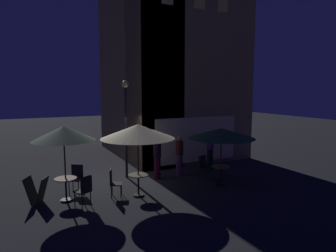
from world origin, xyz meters
The scene contains 17 objects.
ground_plane centered at (0.00, 0.00, 0.00)m, with size 60.00×60.00×0.00m, color black.
cafe_building centered at (3.29, 3.26, 4.76)m, with size 6.10×7.09×9.52m.
street_lamp_near_corner centered at (0.46, 0.51, 2.61)m, with size 0.29×0.29×3.94m.
menu_sandwich_board centered at (-3.01, -0.97, 0.44)m, with size 0.81×0.77×0.85m.
cafe_table_0 centered at (0.10, -1.75, 0.52)m, with size 0.68×0.68×0.75m.
cafe_table_1 centered at (3.30, -2.01, 0.51)m, with size 0.69×0.69×0.72m.
cafe_table_2 centered at (-2.15, -1.14, 0.54)m, with size 0.70×0.70×0.76m.
patio_umbrella_0 centered at (0.10, -1.75, 2.21)m, with size 2.46×2.46×2.45m.
patio_umbrella_1 centered at (3.30, -2.01, 1.97)m, with size 2.48×2.48×2.16m.
patio_umbrella_2 centered at (-2.15, -1.14, 2.21)m, with size 1.95×1.95×2.46m.
cafe_chair_0 centered at (-0.67, -1.44, 0.56)m, with size 0.51×0.51×0.95m.
cafe_chair_1 centered at (3.09, -1.18, 0.58)m, with size 0.47×0.47×0.97m.
cafe_chair_2 centered at (-1.69, -0.40, 0.59)m, with size 0.57×0.57×0.98m.
cafe_chair_3 centered at (-1.72, -1.91, 0.58)m, with size 0.57×0.57×0.98m.
patron_standing_0 centered at (4.29, 0.13, 0.87)m, with size 0.33×0.33×1.71m.
patron_standing_1 centered at (1.48, -0.25, 0.90)m, with size 0.31×0.31×1.77m.
patron_standing_2 centered at (2.52, -0.21, 0.84)m, with size 0.32×0.32×1.66m.
Camera 1 is at (-3.42, -11.03, 3.59)m, focal length 32.32 mm.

